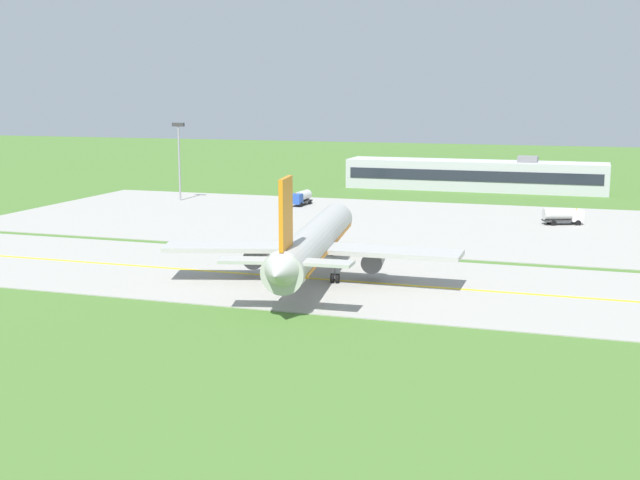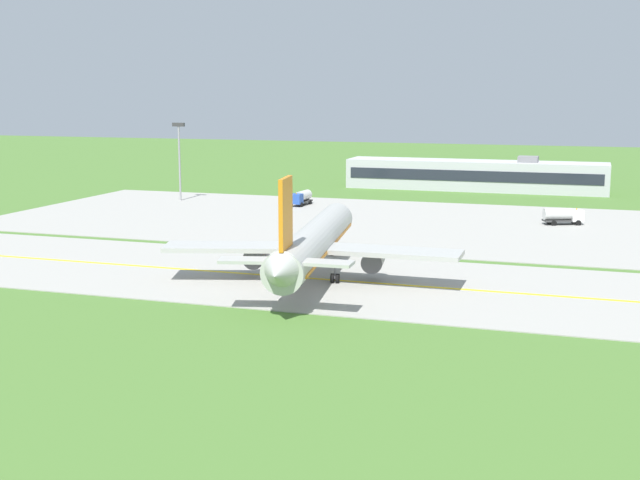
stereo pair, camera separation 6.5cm
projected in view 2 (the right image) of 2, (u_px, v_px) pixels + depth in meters
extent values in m
plane|color=#47702D|center=(274.00, 277.00, 92.63)|extent=(500.00, 500.00, 0.00)
cube|color=#9E9B93|center=(274.00, 276.00, 92.62)|extent=(240.00, 28.00, 0.10)
cube|color=#9E9B93|center=(432.00, 224.00, 128.88)|extent=(140.00, 52.00, 0.10)
cube|color=yellow|center=(274.00, 276.00, 92.61)|extent=(220.00, 0.60, 0.01)
cylinder|color=#ADADA8|center=(314.00, 241.00, 90.83)|extent=(8.98, 34.22, 4.00)
cone|color=#ADADA8|center=(338.00, 217.00, 108.50)|extent=(4.14, 3.13, 3.80)
cone|color=#ADADA8|center=(278.00, 273.00, 72.89)|extent=(3.84, 3.67, 3.40)
cube|color=orange|center=(314.00, 246.00, 90.91)|extent=(8.66, 31.54, 0.36)
cube|color=#1E232D|center=(336.00, 214.00, 106.24)|extent=(3.63, 2.28, 0.70)
cube|color=#ADADA8|center=(234.00, 247.00, 90.17)|extent=(15.75, 8.86, 0.50)
cylinder|color=#47474C|center=(256.00, 257.00, 92.03)|extent=(2.78, 3.70, 2.30)
cylinder|color=black|center=(260.00, 254.00, 93.58)|extent=(2.11, 0.56, 2.10)
cube|color=#ADADA8|center=(390.00, 252.00, 87.39)|extent=(15.04, 4.93, 0.50)
cylinder|color=#47474C|center=(373.00, 261.00, 89.90)|extent=(2.78, 3.70, 2.30)
cylinder|color=black|center=(375.00, 258.00, 91.45)|extent=(2.11, 0.56, 2.10)
cube|color=orange|center=(286.00, 213.00, 75.35)|extent=(1.05, 4.41, 6.50)
cube|color=#ADADA8|center=(252.00, 260.00, 76.45)|extent=(6.41, 3.83, 0.30)
cube|color=#ADADA8|center=(320.00, 263.00, 75.41)|extent=(6.10, 2.66, 0.30)
cylinder|color=slate|center=(332.00, 245.00, 103.94)|extent=(0.24, 0.24, 1.65)
cylinder|color=black|center=(332.00, 252.00, 104.09)|extent=(0.51, 1.14, 1.10)
cylinder|color=slate|center=(288.00, 269.00, 89.80)|extent=(0.24, 0.24, 1.65)
cylinder|color=black|center=(285.00, 277.00, 89.99)|extent=(0.51, 1.14, 1.10)
cylinder|color=black|center=(290.00, 277.00, 89.90)|extent=(0.51, 1.14, 1.10)
cylinder|color=slate|center=(335.00, 271.00, 88.95)|extent=(0.24, 0.24, 1.65)
cylinder|color=black|center=(332.00, 279.00, 89.14)|extent=(0.51, 1.14, 1.10)
cylinder|color=black|center=(338.00, 279.00, 89.05)|extent=(0.51, 1.14, 1.10)
cube|color=silver|center=(576.00, 215.00, 128.46)|extent=(2.40, 2.52, 1.80)
cube|color=#1E232D|center=(581.00, 213.00, 128.44)|extent=(0.78, 1.76, 0.81)
cylinder|color=silver|center=(557.00, 214.00, 128.24)|extent=(4.57, 3.21, 1.80)
cube|color=#383838|center=(557.00, 221.00, 128.42)|extent=(4.68, 3.48, 0.24)
cylinder|color=orange|center=(577.00, 209.00, 128.28)|extent=(0.20, 0.20, 0.18)
cylinder|color=black|center=(574.00, 221.00, 129.62)|extent=(0.95, 0.61, 0.90)
cylinder|color=black|center=(578.00, 223.00, 127.66)|extent=(0.95, 0.61, 0.90)
cylinder|color=black|center=(549.00, 221.00, 129.46)|extent=(0.95, 0.61, 0.90)
cylinder|color=black|center=(554.00, 223.00, 127.39)|extent=(0.95, 0.61, 0.90)
cube|color=#264CA5|center=(296.00, 199.00, 148.50)|extent=(2.13, 1.94, 1.80)
cube|color=#1E232D|center=(295.00, 198.00, 147.74)|extent=(1.84, 0.26, 0.81)
cylinder|color=silver|center=(303.00, 196.00, 151.18)|extent=(2.11, 4.32, 1.80)
cube|color=#383838|center=(303.00, 201.00, 151.36)|extent=(2.41, 4.35, 0.24)
cylinder|color=orange|center=(296.00, 193.00, 148.32)|extent=(0.20, 0.20, 0.18)
cylinder|color=black|center=(302.00, 205.00, 148.30)|extent=(0.37, 0.92, 0.90)
cylinder|color=black|center=(291.00, 204.00, 149.05)|extent=(0.37, 0.92, 0.90)
cylinder|color=black|center=(310.00, 202.00, 151.78)|extent=(0.37, 0.92, 0.90)
cylinder|color=black|center=(300.00, 202.00, 152.57)|extent=(0.37, 0.92, 0.90)
cube|color=#B2B2B7|center=(475.00, 175.00, 174.53)|extent=(53.80, 9.30, 6.15)
cube|color=#1E232D|center=(472.00, 176.00, 170.08)|extent=(51.65, 0.10, 2.21)
cube|color=slate|center=(528.00, 159.00, 170.60)|extent=(4.00, 4.00, 1.20)
cylinder|color=gray|center=(180.00, 164.00, 156.23)|extent=(0.36, 0.36, 14.00)
cube|color=#333333|center=(178.00, 125.00, 154.94)|extent=(2.40, 0.50, 0.70)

